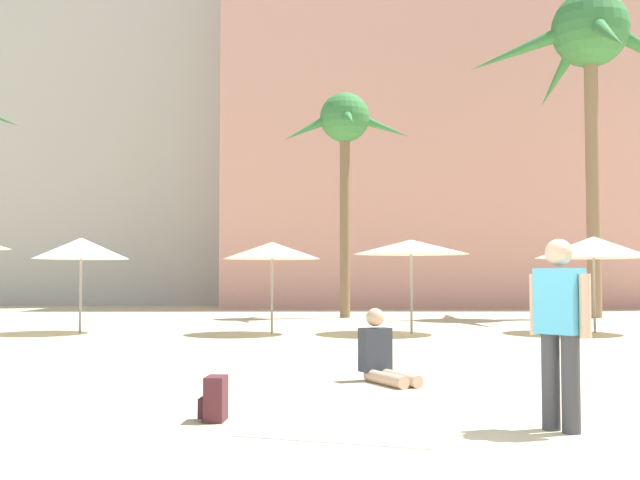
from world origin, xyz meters
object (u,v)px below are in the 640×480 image
at_px(cafe_umbrella_3, 411,247).
at_px(palm_tree_far_left, 345,131).
at_px(cafe_umbrella_0, 81,248).
at_px(person_mid_left, 382,357).
at_px(cafe_umbrella_4, 272,251).
at_px(person_mid_right, 560,325).
at_px(palm_tree_left, 589,46).
at_px(beach_towel, 342,431).
at_px(cafe_umbrella_1, 593,247).
at_px(backpack, 215,399).

bearing_deg(cafe_umbrella_3, palm_tree_far_left, 99.88).
distance_m(palm_tree_far_left, cafe_umbrella_3, 8.53).
distance_m(palm_tree_far_left, cafe_umbrella_0, 10.62).
relative_size(cafe_umbrella_3, person_mid_left, 2.67).
xyz_separation_m(palm_tree_far_left, cafe_umbrella_3, (1.27, -7.30, -4.23)).
bearing_deg(cafe_umbrella_4, palm_tree_far_left, 74.16).
bearing_deg(person_mid_right, palm_tree_left, 29.59).
bearing_deg(palm_tree_left, beach_towel, -115.98).
bearing_deg(palm_tree_left, cafe_umbrella_1, -110.07).
height_order(cafe_umbrella_1, backpack, cafe_umbrella_1).
bearing_deg(cafe_umbrella_4, person_mid_right, -74.94).
bearing_deg(palm_tree_left, person_mid_right, -111.01).
xyz_separation_m(cafe_umbrella_0, backpack, (4.72, -11.53, -1.85)).
bearing_deg(beach_towel, cafe_umbrella_3, 79.66).
bearing_deg(cafe_umbrella_4, cafe_umbrella_0, 175.55).
relative_size(cafe_umbrella_3, cafe_umbrella_4, 1.18).
relative_size(palm_tree_far_left, cafe_umbrella_4, 3.23).
bearing_deg(palm_tree_left, person_mid_left, -118.61).
xyz_separation_m(cafe_umbrella_1, cafe_umbrella_3, (-4.46, -0.08, 0.00)).
xyz_separation_m(cafe_umbrella_0, person_mid_right, (7.83, -12.05, -1.13)).
bearing_deg(backpack, palm_tree_far_left, -91.20).
height_order(palm_tree_far_left, beach_towel, palm_tree_far_left).
height_order(palm_tree_left, beach_towel, palm_tree_left).
bearing_deg(backpack, person_mid_left, -119.39).
xyz_separation_m(palm_tree_far_left, backpack, (-2.05, -18.51, -6.11)).
bearing_deg(cafe_umbrella_0, cafe_umbrella_1, -1.07).
relative_size(palm_tree_left, backpack, 26.20).
bearing_deg(beach_towel, palm_tree_far_left, 87.38).
relative_size(palm_tree_far_left, cafe_umbrella_3, 2.73).
bearing_deg(cafe_umbrella_0, cafe_umbrella_4, -4.45).
bearing_deg(palm_tree_far_left, backpack, -96.31).
bearing_deg(cafe_umbrella_4, cafe_umbrella_1, 0.96).
bearing_deg(beach_towel, backpack, 155.79).
distance_m(cafe_umbrella_0, person_mid_right, 14.42).
bearing_deg(cafe_umbrella_3, cafe_umbrella_4, -179.18).
xyz_separation_m(palm_tree_left, beach_towel, (-9.11, -18.69, -9.13)).
relative_size(cafe_umbrella_0, backpack, 5.52).
height_order(palm_tree_far_left, palm_tree_left, palm_tree_left).
height_order(palm_tree_far_left, cafe_umbrella_0, palm_tree_far_left).
bearing_deg(cafe_umbrella_4, person_mid_left, -77.64).
relative_size(palm_tree_far_left, beach_towel, 4.38).
xyz_separation_m(cafe_umbrella_3, person_mid_left, (-1.49, -8.55, -1.76)).
bearing_deg(cafe_umbrella_1, backpack, -124.55).
relative_size(palm_tree_left, beach_towel, 6.33).
height_order(palm_tree_left, person_mid_left, palm_tree_left).
bearing_deg(person_mid_left, palm_tree_left, 126.06).
distance_m(palm_tree_left, backpack, 22.70).
bearing_deg(cafe_umbrella_0, cafe_umbrella_3, -2.25).
distance_m(cafe_umbrella_1, person_mid_right, 12.76).
distance_m(palm_tree_far_left, cafe_umbrella_4, 8.77).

